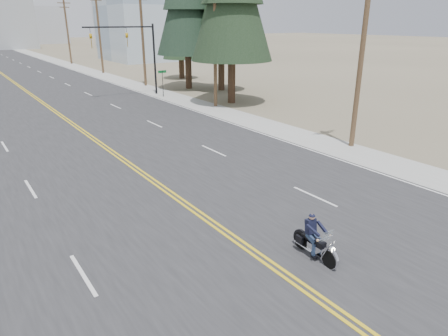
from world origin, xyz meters
TOP-DOWN VIEW (x-y plane):
  - ground_plane at (0.00, 0.00)m, footprint 400.00×400.00m
  - sidewalk_right at (11.50, 70.00)m, footprint 3.00×200.00m
  - traffic_mast_right at (8.98, 32.00)m, footprint 7.10×0.26m
  - street_sign at (10.80, 30.00)m, footprint 0.90×0.06m
  - utility_pole_a at (12.50, 8.00)m, footprint 2.20×0.30m
  - utility_pole_b at (12.50, 23.00)m, footprint 2.20×0.30m
  - utility_pole_c at (12.50, 38.00)m, footprint 2.20×0.30m
  - utility_pole_d at (12.50, 53.00)m, footprint 2.20×0.30m
  - utility_pole_e at (12.50, 70.00)m, footprint 2.20×0.30m
  - glass_building at (32.00, 70.00)m, footprint 24.00×16.00m
  - haze_bldg_c at (40.00, 110.00)m, footprint 16.00×12.00m
  - haze_bldg_e at (25.00, 150.00)m, footprint 14.00×14.00m
  - motorcyclist at (1.44, 0.70)m, footprint 0.94×1.92m
  - conifer_mid at (18.09, 30.21)m, footprint 5.87×5.87m
  - conifer_far at (19.24, 41.25)m, footprint 4.81×4.81m

SIDE VIEW (x-z plane):
  - ground_plane at x=0.00m, z-range 0.00..0.00m
  - sidewalk_right at x=11.50m, z-range 0.00..0.01m
  - motorcyclist at x=1.44m, z-range 0.00..1.46m
  - street_sign at x=10.80m, z-range 0.49..3.12m
  - traffic_mast_right at x=8.98m, z-range 1.44..8.44m
  - utility_pole_a at x=12.50m, z-range 0.23..11.23m
  - utility_pole_c at x=12.50m, z-range 0.23..11.23m
  - utility_pole_e at x=12.50m, z-range 0.23..11.23m
  - utility_pole_b at x=12.50m, z-range 0.23..11.73m
  - utility_pole_d at x=12.50m, z-range 0.23..11.73m
  - haze_bldg_e at x=25.00m, z-range 0.00..12.00m
  - conifer_far at x=19.24m, z-range 0.95..13.82m
  - conifer_mid at x=18.09m, z-range 1.16..16.82m
  - haze_bldg_c at x=40.00m, z-range 0.00..18.00m
  - glass_building at x=32.00m, z-range 0.00..20.00m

